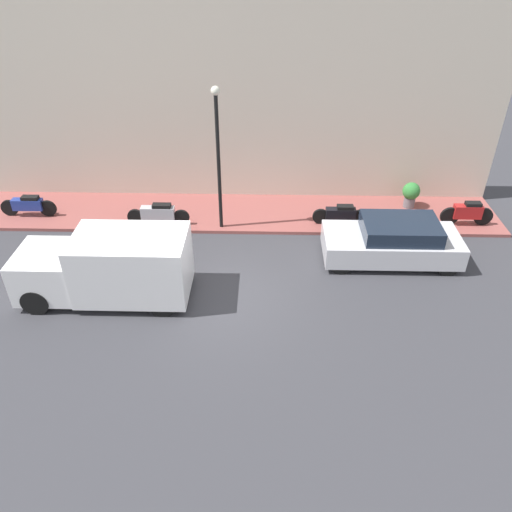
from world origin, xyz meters
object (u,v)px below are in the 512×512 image
scooter_silver (158,213)px  motorcycle_red (468,213)px  delivery_van (107,267)px  potted_plant (411,193)px  motorcycle_black (341,214)px  motorcycle_blue (28,205)px  parked_car (393,241)px  streetlamp (218,147)px

scooter_silver → motorcycle_red: bearing=-88.7°
delivery_van → potted_plant: bearing=-60.7°
potted_plant → motorcycle_black: bearing=116.2°
motorcycle_blue → parked_car: bearing=-100.5°
delivery_van → motorcycle_blue: size_ratio=2.37×
motorcycle_black → potted_plant: bearing=-63.8°
scooter_silver → delivery_van: bearing=170.7°
motorcycle_blue → scooter_silver: bearing=-95.8°
motorcycle_red → scooter_silver: 10.59m
delivery_van → motorcycle_blue: (4.35, 4.07, -0.46)m
motorcycle_red → motorcycle_black: bearing=90.8°
delivery_van → streetlamp: streetlamp is taller
streetlamp → scooter_silver: bearing=87.1°
scooter_silver → potted_plant: 9.06m
motorcycle_blue → motorcycle_red: 15.29m
parked_car → motorcycle_blue: 12.53m
motorcycle_blue → motorcycle_red: bearing=-90.9°
parked_car → motorcycle_blue: (2.29, 12.32, -0.13)m
parked_car → motorcycle_red: parked_car is taller
motorcycle_black → delivery_van: bearing=120.5°
delivery_van → motorcycle_blue: delivery_van is taller
scooter_silver → potted_plant: potted_plant is taller
motorcycle_blue → streetlamp: bearing=-94.9°
motorcycle_blue → potted_plant: (1.02, -13.64, 0.12)m
delivery_van → potted_plant: delivery_van is taller
scooter_silver → potted_plant: bearing=-80.5°
delivery_van → scooter_silver: size_ratio=2.19×
motorcycle_blue → scooter_silver: 4.73m
parked_car → scooter_silver: (1.81, 7.62, -0.12)m
motorcycle_red → potted_plant: 2.08m
motorcycle_red → delivery_van: bearing=110.2°
delivery_van → motorcycle_blue: bearing=43.1°
parked_car → scooter_silver: parked_car is taller
motorcycle_black → scooter_silver: (-0.18, 6.27, 0.04)m
motorcycle_red → scooter_silver: size_ratio=0.83×
parked_car → scooter_silver: size_ratio=1.94×
motorcycle_red → streetlamp: (-0.35, 8.42, 2.40)m
parked_car → streetlamp: (1.70, 5.46, 2.32)m
motorcycle_red → scooter_silver: motorcycle_red is taller
parked_car → delivery_van: bearing=104.0°
parked_car → delivery_van: size_ratio=0.89×
motorcycle_black → motorcycle_red: (0.06, -4.32, 0.07)m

